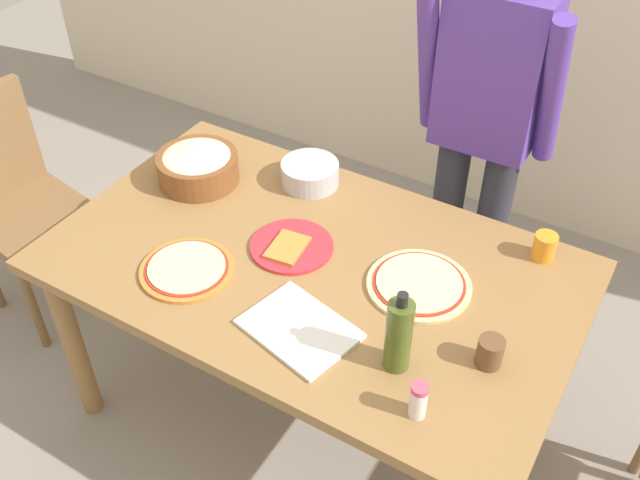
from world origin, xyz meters
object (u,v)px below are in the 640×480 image
(popcorn_bowl, at_px, (198,165))
(salt_shaker, at_px, (418,400))
(person_cook, at_px, (485,120))
(pizza_raw_on_board, at_px, (419,284))
(cup_orange, at_px, (544,247))
(dining_table, at_px, (312,283))
(chair_wooden_left, at_px, (16,196))
(mixing_bowl_steel, at_px, (310,173))
(cutting_board_white, at_px, (299,329))
(plate_with_slice, at_px, (291,246))
(olive_oil_bottle, at_px, (399,335))
(pizza_cooked_on_tray, at_px, (187,269))
(cup_small_brown, at_px, (490,352))

(popcorn_bowl, distance_m, salt_shaker, 1.18)
(person_cook, xyz_separation_m, popcorn_bowl, (-0.80, -0.59, -0.12))
(pizza_raw_on_board, relative_size, cup_orange, 3.62)
(dining_table, xyz_separation_m, person_cook, (0.24, 0.76, 0.27))
(chair_wooden_left, bearing_deg, mixing_bowl_steel, 20.20)
(salt_shaker, height_order, cutting_board_white, salt_shaker)
(plate_with_slice, relative_size, olive_oil_bottle, 1.02)
(plate_with_slice, bearing_deg, pizza_cooked_on_tray, -130.34)
(person_cook, relative_size, cup_orange, 19.06)
(popcorn_bowl, relative_size, cup_orange, 3.29)
(olive_oil_bottle, xyz_separation_m, cutting_board_white, (-0.28, -0.03, -0.11))
(dining_table, height_order, olive_oil_bottle, olive_oil_bottle)
(plate_with_slice, bearing_deg, olive_oil_bottle, -27.21)
(dining_table, height_order, mixing_bowl_steel, mixing_bowl_steel)
(dining_table, xyz_separation_m, chair_wooden_left, (-1.32, -0.06, -0.13))
(person_cook, relative_size, cutting_board_white, 5.40)
(plate_with_slice, xyz_separation_m, cutting_board_white, (0.20, -0.28, -0.00))
(pizza_raw_on_board, xyz_separation_m, plate_with_slice, (-0.41, -0.05, -0.00))
(olive_oil_bottle, distance_m, salt_shaker, 0.17)
(pizza_raw_on_board, bearing_deg, cup_orange, 49.28)
(plate_with_slice, relative_size, popcorn_bowl, 0.93)
(plate_with_slice, bearing_deg, popcorn_bowl, 163.13)
(dining_table, distance_m, plate_with_slice, 0.13)
(pizza_cooked_on_tray, distance_m, popcorn_bowl, 0.47)
(cup_small_brown, bearing_deg, salt_shaker, -110.81)
(person_cook, bearing_deg, pizza_raw_on_board, -82.86)
(mixing_bowl_steel, bearing_deg, salt_shaker, -43.41)
(person_cook, relative_size, pizza_cooked_on_tray, 5.72)
(person_cook, xyz_separation_m, chair_wooden_left, (-1.56, -0.82, -0.40))
(pizza_cooked_on_tray, bearing_deg, pizza_raw_on_board, 25.37)
(person_cook, height_order, salt_shaker, person_cook)
(chair_wooden_left, relative_size, salt_shaker, 8.96)
(chair_wooden_left, bearing_deg, cutting_board_white, -7.76)
(cup_small_brown, xyz_separation_m, salt_shaker, (-0.09, -0.24, 0.01))
(plate_with_slice, height_order, popcorn_bowl, popcorn_bowl)
(mixing_bowl_steel, relative_size, olive_oil_bottle, 0.78)
(chair_wooden_left, height_order, pizza_raw_on_board, chair_wooden_left)
(person_cook, xyz_separation_m, olive_oil_bottle, (0.16, -0.98, -0.07))
(pizza_cooked_on_tray, bearing_deg, person_cook, 61.35)
(chair_wooden_left, bearing_deg, cup_small_brown, -1.19)
(chair_wooden_left, bearing_deg, pizza_raw_on_board, 4.47)
(pizza_cooked_on_tray, distance_m, mixing_bowl_steel, 0.58)
(pizza_raw_on_board, xyz_separation_m, olive_oil_bottle, (0.07, -0.30, 0.10))
(dining_table, relative_size, olive_oil_bottle, 6.25)
(olive_oil_bottle, height_order, salt_shaker, olive_oil_bottle)
(mixing_bowl_steel, relative_size, cup_orange, 2.35)
(cutting_board_white, bearing_deg, cup_orange, 53.16)
(plate_with_slice, height_order, salt_shaker, salt_shaker)
(cup_small_brown, xyz_separation_m, cutting_board_white, (-0.48, -0.16, -0.04))
(chair_wooden_left, distance_m, cup_orange, 1.98)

